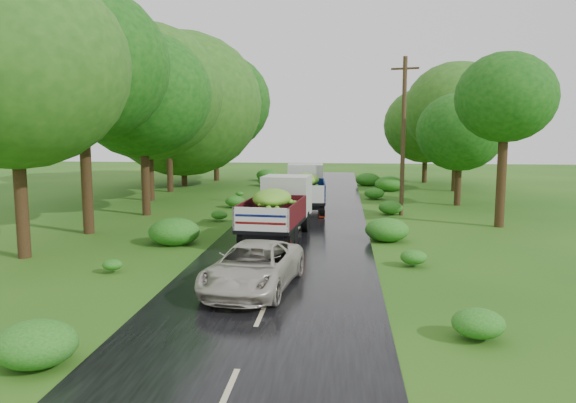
# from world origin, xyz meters

# --- Properties ---
(ground) EXTENTS (120.00, 120.00, 0.00)m
(ground) POSITION_xyz_m (0.00, 0.00, 0.00)
(ground) COLOR #1C4E10
(ground) RESTS_ON ground
(road) EXTENTS (6.50, 80.00, 0.02)m
(road) POSITION_xyz_m (0.00, 5.00, 0.01)
(road) COLOR black
(road) RESTS_ON ground
(road_lines) EXTENTS (0.12, 69.60, 0.00)m
(road_lines) POSITION_xyz_m (0.00, 6.00, 0.02)
(road_lines) COLOR #BFB78C
(road_lines) RESTS_ON road
(truck_near) EXTENTS (2.70, 6.25, 2.55)m
(truck_near) POSITION_xyz_m (-0.69, 10.16, 1.44)
(truck_near) COLOR black
(truck_near) RESTS_ON ground
(truck_far) EXTENTS (2.48, 6.19, 2.55)m
(truck_far) POSITION_xyz_m (-0.08, 18.16, 1.44)
(truck_far) COLOR black
(truck_far) RESTS_ON ground
(car) EXTENTS (2.85, 5.13, 1.36)m
(car) POSITION_xyz_m (-0.56, 2.32, 0.70)
(car) COLOR #B2AC9E
(car) RESTS_ON road
(utility_pole) EXTENTS (1.44, 0.57, 8.48)m
(utility_pole) POSITION_xyz_m (5.27, 17.05, 4.37)
(utility_pole) COLOR #382616
(utility_pole) RESTS_ON ground
(trees_left) EXTENTS (6.62, 33.92, 9.29)m
(trees_left) POSITION_xyz_m (-9.88, 22.42, 6.75)
(trees_left) COLOR black
(trees_left) RESTS_ON ground
(trees_right) EXTENTS (5.19, 24.82, 7.80)m
(trees_right) POSITION_xyz_m (9.62, 26.90, 5.35)
(trees_right) COLOR black
(trees_right) RESTS_ON ground
(shrubs) EXTENTS (11.90, 44.00, 0.70)m
(shrubs) POSITION_xyz_m (0.00, 14.00, 0.35)
(shrubs) COLOR #185B15
(shrubs) RESTS_ON ground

